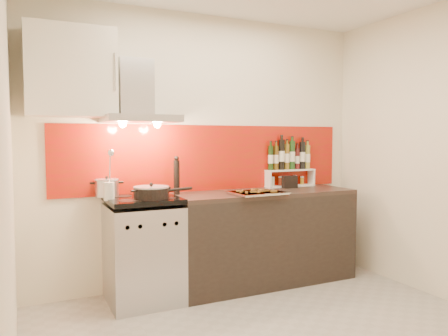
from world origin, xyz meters
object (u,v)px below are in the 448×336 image
range_stove (144,251)px  stock_pot (107,188)px  counter (264,237)px  pepper_mill (177,176)px  baking_tray (258,192)px  saute_pan (152,192)px

range_stove → stock_pot: (-0.27, 0.20, 0.55)m
range_stove → counter: (1.20, 0.00, 0.01)m
pepper_mill → baking_tray: (0.68, -0.30, -0.16)m
saute_pan → baking_tray: bearing=-3.4°
range_stove → saute_pan: (0.05, -0.11, 0.52)m
range_stove → saute_pan: 0.54m
saute_pan → baking_tray: size_ratio=1.11×
saute_pan → stock_pot: bearing=135.5°
pepper_mill → range_stove: bearing=-159.4°
stock_pot → saute_pan: bearing=-44.5°
counter → saute_pan: 1.26m
stock_pot → baking_tray: 1.35m
range_stove → saute_pan: size_ratio=1.63×
stock_pot → pepper_mill: (0.62, -0.07, 0.08)m
counter → stock_pot: bearing=172.5°
stock_pot → baking_tray: (1.30, -0.37, -0.07)m
pepper_mill → baking_tray: size_ratio=0.70×
pepper_mill → stock_pot: bearing=173.9°
counter → pepper_mill: pepper_mill is taller
range_stove → pepper_mill: 0.73m
saute_pan → pepper_mill: size_ratio=1.58×
counter → saute_pan: size_ratio=3.22×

